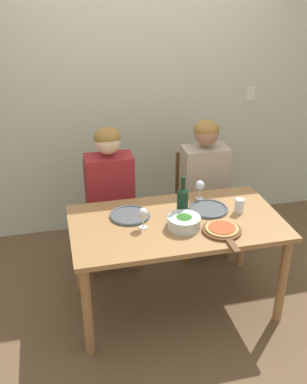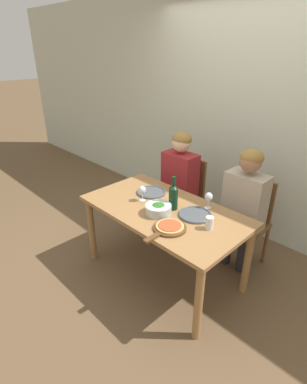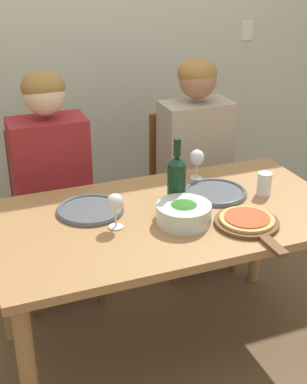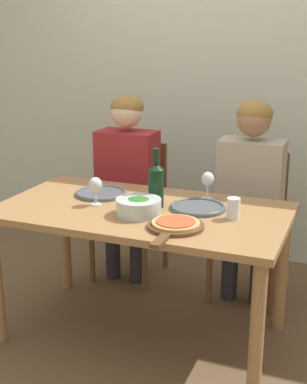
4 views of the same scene
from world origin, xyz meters
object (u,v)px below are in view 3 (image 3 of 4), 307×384
chair_right (187,183)px  person_man (197,149)px  dinner_plate_left (90,210)px  water_tumbler (264,184)px  wine_glass_left (115,204)px  wine_bottle (177,180)px  broccoli_bowl (184,213)px  dinner_plate_right (215,192)px  pizza_on_board (248,222)px  chair_left (51,205)px  person_woman (51,169)px  wine_glass_right (197,159)px

chair_right → person_man: person_man is taller
dinner_plate_left → water_tumbler: 0.80m
dinner_plate_left → wine_glass_left: wine_glass_left is taller
person_man → wine_bottle: person_man is taller
person_man → broccoli_bowl: 0.84m
dinner_plate_right → pizza_on_board: bearing=-92.3°
chair_left → pizza_on_board: bearing=-56.3°
chair_right → person_woman: (-0.81, -0.11, 0.25)m
person_woman → dinner_plate_left: 0.50m
pizza_on_board → wine_glass_left: size_ratio=2.69×
chair_right → wine_bottle: 0.86m
wine_glass_right → person_woman: bearing=152.0°
dinner_plate_right → wine_glass_left: bearing=-165.4°
dinner_plate_left → person_woman: bearing=97.9°
broccoli_bowl → dinner_plate_right: broccoli_bowl is taller
chair_right → water_tumbler: chair_right is taller
broccoli_bowl → water_tumbler: bearing=14.2°
chair_right → dinner_plate_right: bearing=-103.9°
chair_left → wine_glass_right: (0.64, -0.45, 0.34)m
broccoli_bowl → pizza_on_board: broccoli_bowl is taller
chair_right → pizza_on_board: chair_right is taller
person_woman → wine_glass_left: person_woman is taller
chair_right → wine_bottle: size_ratio=2.90×
person_woman → person_man: (0.81, 0.00, 0.00)m
wine_bottle → chair_right: bearing=61.4°
wine_bottle → wine_glass_left: size_ratio=2.06×
person_man → dinner_plate_left: 0.89m
chair_left → water_tumbler: bearing=-40.2°
wine_bottle → wine_glass_left: bearing=-163.5°
person_man → pizza_on_board: person_man is taller
person_woman → wine_glass_left: size_ratio=8.20×
water_tumbler → pizza_on_board: bearing=-133.1°
person_man → wine_bottle: size_ratio=3.98×
pizza_on_board → dinner_plate_left: bearing=148.0°
dinner_plate_left → water_tumbler: (0.79, -0.12, 0.04)m
wine_bottle → dinner_plate_left: bearing=167.2°
dinner_plate_left → dinner_plate_right: same height
person_woman → dinner_plate_right: bearing=-39.4°
chair_left → person_woman: person_woman is taller
person_woman → pizza_on_board: size_ratio=3.05×
pizza_on_board → wine_glass_left: (-0.51, 0.18, 0.09)m
wine_glass_right → chair_left: bearing=145.0°
chair_right → wine_glass_left: size_ratio=5.97×
wine_bottle → broccoli_bowl: bearing=-102.2°
chair_left → dinner_plate_left: chair_left is taller
chair_left → wine_glass_left: (0.13, -0.78, 0.34)m
chair_left → dinner_plate_right: chair_left is taller
person_man → water_tumbler: bearing=-85.6°
pizza_on_board → water_tumbler: bearing=46.9°
dinner_plate_right → water_tumbler: (0.21, -0.08, 0.04)m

